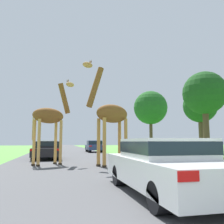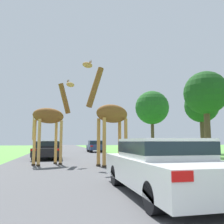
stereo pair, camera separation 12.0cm
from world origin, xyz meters
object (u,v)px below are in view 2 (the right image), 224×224
car_lead_maroon (162,164)px  car_queue_right (48,149)px  tree_left_edge (202,106)px  giraffe_near_road (110,115)px  giraffe_companion (51,118)px  tree_centre_back (152,108)px  tree_right_cluster (206,94)px  car_far_ahead (96,146)px  car_queue_left (50,146)px

car_lead_maroon → car_queue_right: bearing=104.5°
tree_left_edge → giraffe_near_road: bearing=-139.1°
giraffe_companion → car_lead_maroon: size_ratio=1.06×
tree_centre_back → tree_right_cluster: (-1.68, -16.59, -1.09)m
tree_right_cluster → car_far_ahead: bearing=127.6°
car_queue_left → car_far_ahead: size_ratio=1.04×
car_queue_left → tree_centre_back: bearing=25.6°
car_lead_maroon → tree_right_cluster: (9.96, 12.67, 4.74)m
giraffe_near_road → tree_centre_back: size_ratio=0.60×
car_queue_left → tree_left_edge: bearing=-14.3°
giraffe_near_road → car_lead_maroon: giraffe_near_road is taller
car_queue_right → tree_right_cluster: bearing=-0.7°
giraffe_near_road → tree_left_edge: tree_left_edge is taller
giraffe_companion → tree_left_edge: 18.79m
giraffe_companion → tree_centre_back: bearing=114.4°
giraffe_near_road → giraffe_companion: giraffe_near_road is taller
giraffe_companion → car_queue_left: 13.98m
car_lead_maroon → tree_centre_back: bearing=68.3°
giraffe_companion → car_queue_right: giraffe_companion is taller
car_queue_right → tree_left_edge: size_ratio=0.62×
giraffe_near_road → giraffe_companion: bearing=45.6°
car_queue_left → giraffe_near_road: bearing=-76.8°
tree_right_cluster → giraffe_companion: bearing=-160.9°
car_queue_left → tree_left_edge: 17.48m
tree_left_edge → tree_centre_back: size_ratio=0.77×
giraffe_companion → car_far_ahead: (4.81, 15.08, -1.86)m
car_lead_maroon → tree_centre_back: tree_centre_back is taller
giraffe_companion → car_queue_right: bearing=153.1°
car_queue_right → tree_left_edge: bearing=17.1°
car_lead_maroon → car_far_ahead: car_far_ahead is taller
tree_left_edge → car_queue_right: bearing=-162.9°
car_queue_left → car_far_ahead: 5.44m
giraffe_near_road → tree_left_edge: size_ratio=0.77×
car_queue_left → tree_right_cluster: size_ratio=0.56×
car_queue_left → tree_centre_back: (15.14, 7.24, 5.80)m
car_far_ahead → tree_left_edge: bearing=-26.0°
tree_centre_back → car_far_ahead: bearing=-148.6°
giraffe_companion → car_queue_right: (-0.32, 4.66, -1.91)m
giraffe_companion → car_far_ahead: size_ratio=1.27×
giraffe_near_road → car_queue_left: 15.81m
car_lead_maroon → car_queue_right: (-3.32, 12.84, -0.03)m
car_far_ahead → car_queue_right: bearing=-116.2°
tree_left_edge → car_lead_maroon: bearing=-125.9°
giraffe_companion → car_far_ahead: 15.94m
giraffe_companion → tree_centre_back: (14.65, 21.09, 3.95)m
giraffe_companion → car_queue_right: size_ratio=1.14×
car_lead_maroon → tree_left_edge: tree_left_edge is taller
tree_left_edge → tree_centre_back: bearing=96.3°
tree_centre_back → tree_right_cluster: size_ratio=1.24×
car_queue_left → tree_centre_back: 17.75m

